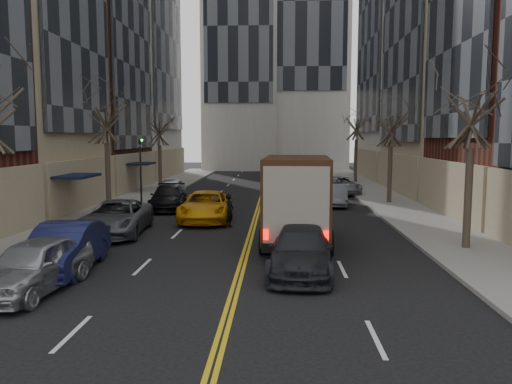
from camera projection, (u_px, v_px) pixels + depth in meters
ground at (210, 378)px, 9.46m from camera, size 160.00×160.00×0.00m
sidewalk_left at (139, 198)px, 36.67m from camera, size 4.00×66.00×0.15m
sidewalk_right at (386, 199)px, 35.86m from camera, size 4.00×66.00×0.15m
streetwall_right at (472, 2)px, 39.04m from camera, size 12.26×49.00×34.00m
tree_lf_mid at (106, 102)px, 28.99m from camera, size 3.20×3.20×8.91m
tree_lf_far at (159, 119)px, 41.96m from camera, size 3.20×3.20×8.12m
tree_rt_near at (473, 87)px, 19.28m from camera, size 3.20×3.20×8.71m
tree_rt_mid at (392, 113)px, 33.21m from camera, size 3.20×3.20×8.32m
tree_rt_far at (357, 114)px, 48.04m from camera, size 3.20×3.20×9.11m
traffic_signal at (141, 165)px, 31.33m from camera, size 0.29×0.26×4.70m
ups_truck at (297, 201)px, 20.90m from camera, size 3.05×6.94×3.74m
observer_sedan at (301, 251)px, 16.72m from camera, size 2.46×5.30×1.50m
taxi at (206, 206)px, 27.13m from camera, size 2.89×5.85×1.60m
pedestrian at (229, 211)px, 25.11m from camera, size 0.57×0.72×1.71m
parked_lf_a at (34, 265)px, 14.65m from camera, size 2.31×4.82×1.59m
parked_lf_b at (64, 248)px, 16.82m from camera, size 2.02×5.09×1.65m
parked_lf_c at (116, 218)px, 23.30m from camera, size 3.04×5.89×1.59m
parked_lf_d at (168, 198)px, 31.35m from camera, size 2.73×5.41×1.51m
parked_lf_e at (171, 190)px, 35.24m from camera, size 2.49×4.98×1.63m
parked_rt_a at (336, 196)px, 32.95m from camera, size 1.91×4.31×1.37m
parked_rt_b at (341, 185)px, 39.75m from camera, size 2.99×5.33×1.41m
parked_rt_c at (320, 179)px, 46.26m from camera, size 1.93×4.69×1.36m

